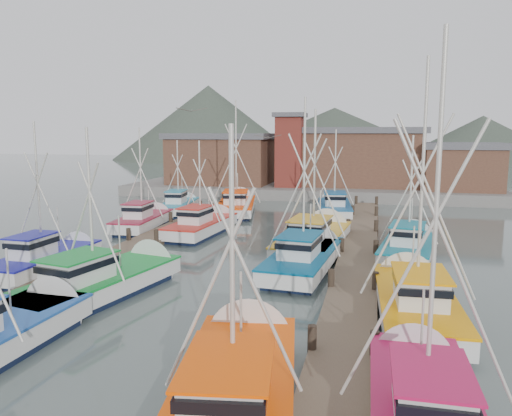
% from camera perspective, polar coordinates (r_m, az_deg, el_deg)
% --- Properties ---
extents(ground, '(260.00, 260.00, 0.00)m').
position_cam_1_polar(ground, '(26.85, -4.04, -7.55)').
color(ground, '#43504D').
rests_on(ground, ground).
extents(dock_left, '(2.30, 46.00, 1.50)m').
position_cam_1_polar(dock_left, '(33.04, -13.57, -4.32)').
color(dock_left, brown).
rests_on(dock_left, ground).
extents(dock_right, '(2.30, 46.00, 1.50)m').
position_cam_1_polar(dock_right, '(29.53, 11.55, -5.79)').
color(dock_right, brown).
rests_on(dock_right, ground).
extents(quay, '(44.00, 16.00, 1.20)m').
position_cam_1_polar(quay, '(62.44, 6.27, 2.23)').
color(quay, gray).
rests_on(quay, ground).
extents(shed_left, '(12.72, 8.48, 6.20)m').
position_cam_1_polar(shed_left, '(62.56, -4.01, 5.71)').
color(shed_left, brown).
rests_on(shed_left, quay).
extents(shed_center, '(14.84, 9.54, 6.90)m').
position_cam_1_polar(shed_center, '(61.66, 11.90, 5.83)').
color(shed_center, brown).
rests_on(shed_center, quay).
extents(shed_right, '(8.48, 6.36, 5.20)m').
position_cam_1_polar(shed_right, '(59.39, 22.47, 4.44)').
color(shed_right, brown).
rests_on(shed_right, quay).
extents(lookout_tower, '(3.60, 3.60, 8.50)m').
position_cam_1_polar(lookout_tower, '(58.44, 3.88, 6.70)').
color(lookout_tower, maroon).
rests_on(lookout_tower, quay).
extents(distant_hills, '(175.00, 140.00, 42.00)m').
position_cam_1_polar(distant_hills, '(148.78, 5.62, 5.66)').
color(distant_hills, '#434F42').
rests_on(distant_hills, ground).
extents(boat_1, '(4.44, 10.06, 8.54)m').
position_cam_1_polar(boat_1, '(14.27, -2.21, -19.75)').
color(boat_1, '#0F1832').
rests_on(boat_1, ground).
extents(boat_3, '(4.08, 8.20, 10.39)m').
position_cam_1_polar(boat_3, '(14.15, 18.47, -20.42)').
color(boat_3, '#0F1832').
rests_on(boat_3, ground).
extents(boat_4, '(4.77, 10.04, 8.57)m').
position_cam_1_polar(boat_4, '(24.31, -16.79, -7.96)').
color(boat_4, '#0F1832').
rests_on(boat_4, ground).
extents(boat_5, '(4.01, 9.48, 10.08)m').
position_cam_1_polar(boat_5, '(27.68, 5.73, -5.61)').
color(boat_5, '#0F1832').
rests_on(boat_5, ground).
extents(boat_6, '(3.47, 7.89, 8.62)m').
position_cam_1_polar(boat_6, '(29.48, -22.47, -5.35)').
color(boat_6, '#0F1832').
rests_on(boat_6, ground).
extents(boat_7, '(4.41, 9.32, 11.09)m').
position_cam_1_polar(boat_7, '(21.80, 17.61, -9.88)').
color(boat_7, '#0F1832').
rests_on(boat_7, ground).
extents(boat_8, '(3.31, 8.82, 7.62)m').
position_cam_1_polar(boat_8, '(37.28, -5.94, -1.93)').
color(boat_8, '#0F1832').
rests_on(boat_8, ground).
extents(boat_9, '(4.21, 10.69, 9.88)m').
position_cam_1_polar(boat_9, '(32.76, 6.88, -3.40)').
color(boat_9, '#0F1832').
rests_on(boat_9, ground).
extents(boat_10, '(3.43, 8.17, 8.46)m').
position_cam_1_polar(boat_10, '(40.11, -12.54, -1.34)').
color(boat_10, '#0F1832').
rests_on(boat_10, ground).
extents(boat_11, '(3.90, 8.99, 8.05)m').
position_cam_1_polar(boat_11, '(31.69, 17.10, -4.14)').
color(boat_11, '#0F1832').
rests_on(boat_11, ground).
extents(boat_12, '(5.11, 10.57, 11.31)m').
position_cam_1_polar(boat_12, '(47.15, -2.19, 0.33)').
color(boat_12, '#0F1832').
rests_on(boat_12, ground).
extents(boat_13, '(3.81, 9.33, 8.54)m').
position_cam_1_polar(boat_13, '(46.37, 8.91, 0.08)').
color(boat_13, '#0F1832').
rests_on(boat_13, ground).
extents(boat_14, '(3.35, 8.00, 7.35)m').
position_cam_1_polar(boat_14, '(47.44, -8.66, 0.27)').
color(boat_14, '#0F1832').
rests_on(boat_14, ground).
extents(gull_near, '(1.49, 0.65, 0.24)m').
position_cam_1_polar(gull_near, '(24.28, -7.36, 11.03)').
color(gull_near, gray).
rests_on(gull_near, ground).
extents(gull_far, '(1.55, 0.62, 0.24)m').
position_cam_1_polar(gull_far, '(28.79, 1.40, 8.13)').
color(gull_far, gray).
rests_on(gull_far, ground).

